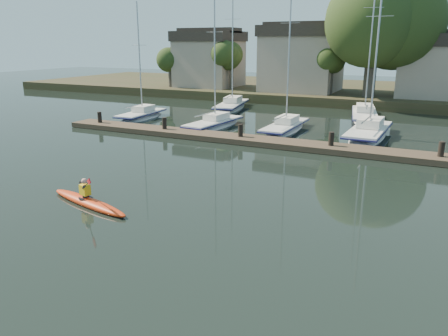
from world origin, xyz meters
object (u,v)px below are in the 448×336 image
at_px(sailboat_5, 232,111).
at_px(sailboat_6, 364,121).
at_px(sailboat_3, 368,140).
at_px(sailboat_2, 285,133).
at_px(sailboat_1, 214,129).
at_px(sailboat_0, 142,120).
at_px(dock, 283,143).
at_px(kayak, 88,200).

bearing_deg(sailboat_5, sailboat_6, -12.44).
bearing_deg(sailboat_3, sailboat_2, -175.25).
height_order(sailboat_1, sailboat_3, sailboat_3).
distance_m(sailboat_0, sailboat_2, 13.06).
distance_m(sailboat_1, sailboat_5, 9.96).
bearing_deg(sailboat_6, sailboat_1, -147.70).
xyz_separation_m(dock, sailboat_1, (-7.01, 3.87, -0.37)).
xyz_separation_m(kayak, sailboat_3, (8.27, 18.67, -0.39)).
distance_m(dock, sailboat_5, 16.67).
relative_size(sailboat_0, sailboat_5, 0.74).
xyz_separation_m(sailboat_0, sailboat_5, (4.67, 8.61, -0.01)).
bearing_deg(dock, sailboat_0, 161.85).
xyz_separation_m(sailboat_5, sailboat_6, (12.86, -0.34, 0.00)).
distance_m(sailboat_0, sailboat_1, 7.64).
bearing_deg(dock, kayak, -105.95).
relative_size(sailboat_1, sailboat_5, 0.84).
distance_m(sailboat_2, sailboat_5, 11.94).
xyz_separation_m(sailboat_3, sailboat_6, (-1.49, 7.82, 0.03)).
xyz_separation_m(sailboat_3, sailboat_5, (-14.35, 8.16, 0.02)).
bearing_deg(sailboat_6, sailboat_0, -165.16).
bearing_deg(sailboat_1, sailboat_6, 47.67).
height_order(sailboat_0, sailboat_3, sailboat_3).
height_order(sailboat_3, sailboat_6, sailboat_6).
height_order(sailboat_0, sailboat_1, sailboat_1).
xyz_separation_m(kayak, sailboat_6, (6.78, 26.49, -0.37)).
relative_size(kayak, sailboat_2, 0.36).
bearing_deg(sailboat_3, sailboat_5, 151.92).
bearing_deg(sailboat_1, sailboat_2, 15.61).
height_order(kayak, sailboat_2, sailboat_2).
bearing_deg(sailboat_1, dock, -23.96).
height_order(sailboat_0, sailboat_2, sailboat_2).
bearing_deg(sailboat_1, kayak, -74.67).
bearing_deg(dock, sailboat_2, 107.33).
height_order(dock, sailboat_0, sailboat_0).
distance_m(kayak, sailboat_5, 27.51).
xyz_separation_m(sailboat_2, sailboat_5, (-8.39, 8.49, -0.02)).
relative_size(kayak, dock, 0.14).
height_order(sailboat_3, sailboat_5, sailboat_5).
height_order(sailboat_1, sailboat_5, sailboat_5).
bearing_deg(sailboat_5, sailboat_1, -83.91).
distance_m(sailboat_2, sailboat_6, 9.30).
relative_size(sailboat_1, sailboat_6, 0.79).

